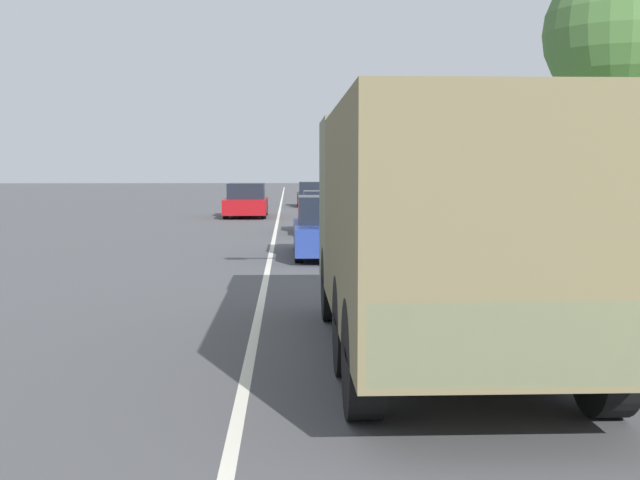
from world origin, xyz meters
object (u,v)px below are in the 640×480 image
car_second_ahead (329,214)px  car_third_ahead (246,202)px  car_nearest_ahead (330,229)px  car_fourth_ahead (313,195)px  military_truck (438,217)px

car_second_ahead → car_third_ahead: bearing=109.6°
car_second_ahead → car_third_ahead: size_ratio=0.89×
car_nearest_ahead → car_fourth_ahead: bearing=89.1°
military_truck → car_nearest_ahead: bearing=93.4°
car_third_ahead → car_nearest_ahead: bearing=-80.0°
car_nearest_ahead → car_fourth_ahead: car_nearest_ahead is taller
car_nearest_ahead → car_third_ahead: car_third_ahead is taller
car_nearest_ahead → car_third_ahead: bearing=100.0°
car_third_ahead → car_fourth_ahead: car_third_ahead is taller
car_nearest_ahead → military_truck: bearing=-86.6°
car_fourth_ahead → car_nearest_ahead: bearing=-90.9°
military_truck → car_fourth_ahead: military_truck is taller
car_second_ahead → car_third_ahead: 9.63m
car_third_ahead → military_truck: bearing=-82.6°
car_nearest_ahead → car_second_ahead: 7.32m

